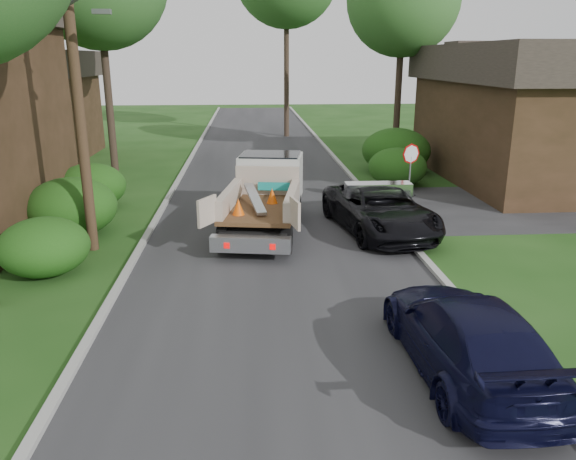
{
  "coord_description": "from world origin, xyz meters",
  "views": [
    {
      "loc": [
        -0.8,
        -11.3,
        5.48
      ],
      "look_at": [
        0.18,
        2.63,
        1.2
      ],
      "focal_mm": 35.0,
      "sensor_mm": 36.0,
      "label": 1
    }
  ],
  "objects_px": {
    "utility_pole": "(75,70)",
    "house_right": "(549,111)",
    "black_pickup": "(380,209)",
    "navy_suv": "(467,336)",
    "stop_sign": "(411,162)",
    "house_left_far": "(22,103)",
    "flatbed_truck": "(267,190)"
  },
  "relations": [
    {
      "from": "house_left_far",
      "to": "stop_sign",
      "type": "bearing_deg",
      "value": -34.81
    },
    {
      "from": "stop_sign",
      "to": "flatbed_truck",
      "type": "xyz_separation_m",
      "value": [
        -5.41,
        -1.8,
        -0.54
      ]
    },
    {
      "from": "flatbed_truck",
      "to": "navy_suv",
      "type": "xyz_separation_m",
      "value": [
        3.25,
        -9.7,
        -0.51
      ]
    },
    {
      "from": "navy_suv",
      "to": "utility_pole",
      "type": "bearing_deg",
      "value": -42.63
    },
    {
      "from": "house_left_far",
      "to": "utility_pole",
      "type": "bearing_deg",
      "value": -64.77
    },
    {
      "from": "stop_sign",
      "to": "navy_suv",
      "type": "bearing_deg",
      "value": -100.62
    },
    {
      "from": "utility_pole",
      "to": "house_right",
      "type": "xyz_separation_m",
      "value": [
        18.48,
        9.02,
        -2.01
      ]
    },
    {
      "from": "house_left_far",
      "to": "flatbed_truck",
      "type": "relative_size",
      "value": 1.2
    },
    {
      "from": "house_left_far",
      "to": "house_right",
      "type": "distance_m",
      "value": 27.68
    },
    {
      "from": "stop_sign",
      "to": "utility_pole",
      "type": "height_order",
      "value": "utility_pole"
    },
    {
      "from": "flatbed_truck",
      "to": "black_pickup",
      "type": "distance_m",
      "value": 3.82
    },
    {
      "from": "house_right",
      "to": "navy_suv",
      "type": "xyz_separation_m",
      "value": [
        -9.96,
        -16.5,
        -2.43
      ]
    },
    {
      "from": "utility_pole",
      "to": "black_pickup",
      "type": "distance_m",
      "value": 10.02
    },
    {
      "from": "stop_sign",
      "to": "house_right",
      "type": "height_order",
      "value": "house_right"
    },
    {
      "from": "house_right",
      "to": "flatbed_truck",
      "type": "relative_size",
      "value": 2.05
    },
    {
      "from": "black_pickup",
      "to": "house_right",
      "type": "bearing_deg",
      "value": 30.18
    },
    {
      "from": "flatbed_truck",
      "to": "utility_pole",
      "type": "bearing_deg",
      "value": -148.0
    },
    {
      "from": "utility_pole",
      "to": "navy_suv",
      "type": "distance_m",
      "value": 12.18
    },
    {
      "from": "stop_sign",
      "to": "house_right",
      "type": "xyz_separation_m",
      "value": [
        7.8,
        5.0,
        1.38
      ]
    },
    {
      "from": "house_right",
      "to": "flatbed_truck",
      "type": "xyz_separation_m",
      "value": [
        -13.21,
        -6.8,
        -1.92
      ]
    },
    {
      "from": "stop_sign",
      "to": "house_right",
      "type": "distance_m",
      "value": 9.37
    },
    {
      "from": "house_left_far",
      "to": "navy_suv",
      "type": "distance_m",
      "value": 29.65
    },
    {
      "from": "black_pickup",
      "to": "navy_suv",
      "type": "distance_m",
      "value": 8.67
    },
    {
      "from": "stop_sign",
      "to": "house_left_far",
      "type": "xyz_separation_m",
      "value": [
        -18.7,
        13.0,
        1.27
      ]
    },
    {
      "from": "flatbed_truck",
      "to": "black_pickup",
      "type": "height_order",
      "value": "flatbed_truck"
    },
    {
      "from": "stop_sign",
      "to": "house_right",
      "type": "relative_size",
      "value": 0.19
    },
    {
      "from": "house_left_far",
      "to": "flatbed_truck",
      "type": "xyz_separation_m",
      "value": [
        13.29,
        -14.8,
        -1.81
      ]
    },
    {
      "from": "stop_sign",
      "to": "house_right",
      "type": "bearing_deg",
      "value": 32.66
    },
    {
      "from": "house_left_far",
      "to": "flatbed_truck",
      "type": "bearing_deg",
      "value": -48.07
    },
    {
      "from": "stop_sign",
      "to": "navy_suv",
      "type": "height_order",
      "value": "stop_sign"
    },
    {
      "from": "black_pickup",
      "to": "navy_suv",
      "type": "xyz_separation_m",
      "value": [
        -0.4,
        -8.66,
        -0.04
      ]
    },
    {
      "from": "house_right",
      "to": "black_pickup",
      "type": "xyz_separation_m",
      "value": [
        -9.56,
        -7.84,
        -2.39
      ]
    }
  ]
}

